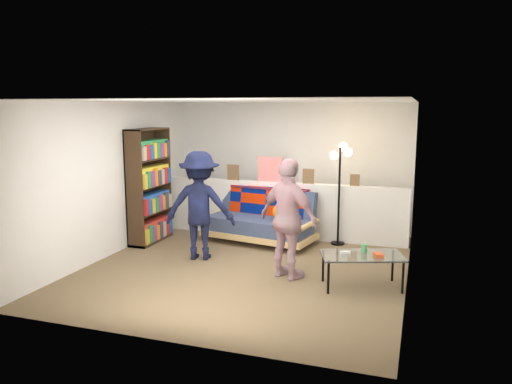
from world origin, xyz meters
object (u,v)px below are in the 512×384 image
futon_sofa (262,220)px  person_right (289,219)px  bookshelf (149,189)px  coffee_table (363,257)px  floor_lamp (341,173)px  person_left (200,206)px

futon_sofa → person_right: size_ratio=1.23×
bookshelf → coffee_table: (3.78, -1.14, -0.51)m
coffee_table → bookshelf: bearing=163.3°
floor_lamp → person_left: floor_lamp is taller
futon_sofa → coffee_table: 2.57m
coffee_table → person_left: 2.61m
bookshelf → person_right: bearing=-21.3°
futon_sofa → person_right: bearing=-61.0°
coffee_table → person_right: person_right is taller
futon_sofa → floor_lamp: 1.58m
bookshelf → person_left: size_ratio=1.18×
coffee_table → person_right: bearing=176.9°
bookshelf → coffee_table: 3.98m
futon_sofa → person_left: 1.42m
bookshelf → floor_lamp: bearing=15.2°
futon_sofa → bookshelf: 2.01m
futon_sofa → person_right: (0.91, -1.65, 0.44)m
floor_lamp → person_right: (-0.38, -1.94, -0.40)m
floor_lamp → person_right: bearing=-101.2°
coffee_table → person_left: bearing=168.8°
futon_sofa → person_right: person_right is taller
bookshelf → coffee_table: size_ratio=1.67×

